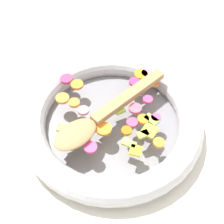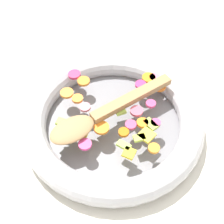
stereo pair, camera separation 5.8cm
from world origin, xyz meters
The scene contains 4 objects.
ground_plane centered at (0.00, 0.00, 0.00)m, with size 4.00×4.00×0.00m, color silver.
skillet centered at (0.00, 0.00, 0.02)m, with size 0.38×0.38×0.05m.
chopped_vegetables centered at (0.00, 0.00, 0.05)m, with size 0.23×0.23×0.01m.
wooden_spoon centered at (0.02, -0.02, 0.06)m, with size 0.19×0.25×0.01m.
Camera 1 is at (0.39, -0.06, 0.54)m, focal length 50.00 mm.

